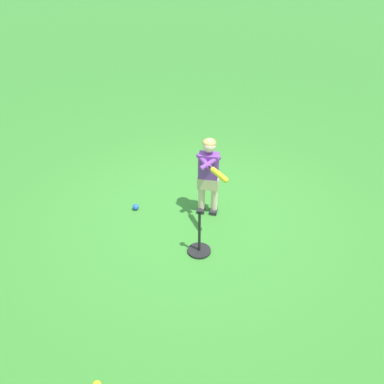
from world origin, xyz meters
TOP-DOWN VIEW (x-y plane):
  - ground_plane at (0.00, 0.00)m, footprint 40.00×40.00m
  - child_batter at (-0.11, -0.15)m, footprint 0.73×0.48m
  - play_ball_midfield at (0.63, 0.48)m, footprint 0.08×0.08m
  - batting_tee at (-0.58, 0.51)m, footprint 0.28×0.28m

SIDE VIEW (x-z plane):
  - ground_plane at x=0.00m, z-range 0.00..0.00m
  - play_ball_midfield at x=0.63m, z-range 0.00..0.08m
  - batting_tee at x=-0.58m, z-range -0.21..0.41m
  - child_batter at x=-0.11m, z-range 0.11..1.19m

